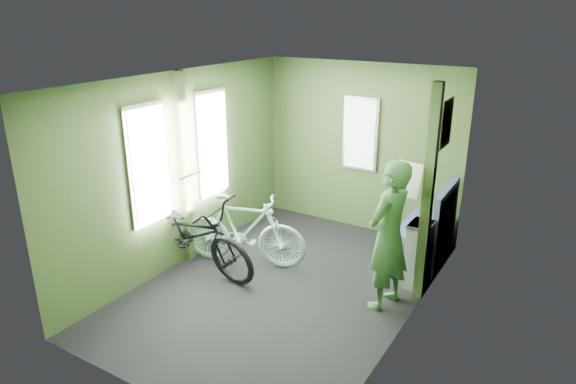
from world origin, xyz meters
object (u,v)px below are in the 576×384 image
passenger (388,235)px  waste_box (419,255)px  bicycle_black (194,270)px  bicycle_mint (245,264)px  bench_seat (426,239)px

passenger → waste_box: bearing=175.3°
bicycle_black → waste_box: waste_box is taller
bicycle_mint → waste_box: size_ratio=1.98×
bicycle_mint → passenger: size_ratio=0.96×
bicycle_black → bench_seat: 2.83m
waste_box → passenger: bearing=-107.2°
bicycle_black → bench_seat: (2.27, 1.66, 0.29)m
waste_box → bench_seat: 0.67m
bicycle_black → bench_seat: size_ratio=1.86×
bicycle_mint → waste_box: 2.07m
bicycle_black → passenger: passenger is taller
passenger → waste_box: passenger is taller
bicycle_mint → waste_box: bearing=-89.9°
bicycle_black → bench_seat: bearing=-47.3°
bicycle_black → waste_box: size_ratio=2.42×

